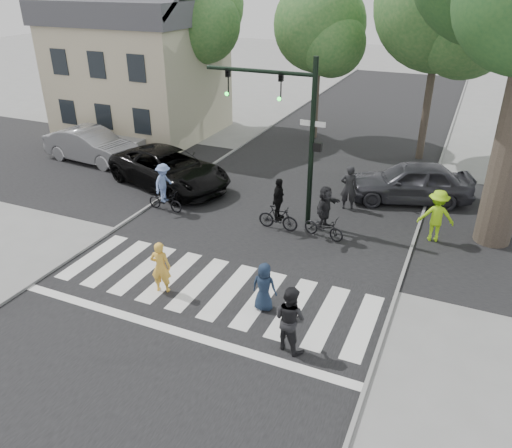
{
  "coord_description": "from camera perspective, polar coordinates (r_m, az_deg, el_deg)",
  "views": [
    {
      "loc": [
        6.18,
        -9.85,
        8.36
      ],
      "look_at": [
        0.5,
        3.0,
        1.3
      ],
      "focal_mm": 35.0,
      "sensor_mm": 36.0,
      "label": 1
    }
  ],
  "objects": [
    {
      "name": "curb_right",
      "position": [
        17.05,
        16.99,
        -3.77
      ],
      "size": [
        0.1,
        70.0,
        0.1
      ],
      "primitive_type": "cube",
      "color": "gray",
      "rests_on": "ground"
    },
    {
      "name": "bg_tree_0",
      "position": [
        32.71,
        -14.83,
        22.0
      ],
      "size": [
        5.46,
        5.2,
        8.97
      ],
      "color": "brown",
      "rests_on": "ground"
    },
    {
      "name": "cyclist_left",
      "position": [
        19.7,
        -10.43,
        3.77
      ],
      "size": [
        1.54,
        1.01,
        1.93
      ],
      "color": "black",
      "rests_on": "ground"
    },
    {
      "name": "crosswalk",
      "position": [
        14.78,
        -5.5,
        -7.87
      ],
      "size": [
        10.0,
        3.85,
        0.01
      ],
      "color": "silver",
      "rests_on": "ground"
    },
    {
      "name": "bg_tree_2",
      "position": [
        27.75,
        7.64,
        21.14
      ],
      "size": [
        5.04,
        4.8,
        8.4
      ],
      "color": "brown",
      "rests_on": "ground"
    },
    {
      "name": "road_cross",
      "position": [
        20.65,
        4.35,
        2.74
      ],
      "size": [
        70.0,
        10.0,
        0.01
      ],
      "primitive_type": "cube",
      "color": "black",
      "rests_on": "ground"
    },
    {
      "name": "ground",
      "position": [
        14.32,
        -6.79,
        -9.26
      ],
      "size": [
        120.0,
        120.0,
        0.0
      ],
      "primitive_type": "plane",
      "color": "gray",
      "rests_on": "ground"
    },
    {
      "name": "road_stem",
      "position": [
        18.12,
        1.11,
        -0.78
      ],
      "size": [
        10.0,
        70.0,
        0.01
      ],
      "primitive_type": "cube",
      "color": "black",
      "rests_on": "ground"
    },
    {
      "name": "cyclist_mid",
      "position": [
        17.93,
        2.56,
        1.74
      ],
      "size": [
        1.5,
        0.91,
        1.96
      ],
      "color": "black",
      "rests_on": "ground"
    },
    {
      "name": "bg_tree_1",
      "position": [
        29.42,
        -7.16,
        23.17
      ],
      "size": [
        6.09,
        5.8,
        9.8
      ],
      "color": "brown",
      "rests_on": "ground"
    },
    {
      "name": "car_grey",
      "position": [
        21.18,
        17.22,
        4.63
      ],
      "size": [
        5.24,
        3.39,
        1.66
      ],
      "primitive_type": "imported",
      "rotation": [
        0.0,
        0.0,
        -1.25
      ],
      "color": "#38383E",
      "rests_on": "ground"
    },
    {
      "name": "pedestrian_adult",
      "position": [
        12.31,
        3.88,
        -10.71
      ],
      "size": [
        1.04,
        0.92,
        1.78
      ],
      "primitive_type": "imported",
      "rotation": [
        0.0,
        0.0,
        2.82
      ],
      "color": "black",
      "rests_on": "ground"
    },
    {
      "name": "bystander_dark",
      "position": [
        19.84,
        10.56,
        4.12
      ],
      "size": [
        0.74,
        0.58,
        1.8
      ],
      "primitive_type": "imported",
      "rotation": [
        0.0,
        0.0,
        3.4
      ],
      "color": "black",
      "rests_on": "ground"
    },
    {
      "name": "pedestrian_woman",
      "position": [
        14.65,
        -10.84,
        -4.86
      ],
      "size": [
        0.67,
        0.53,
        1.62
      ],
      "primitive_type": "imported",
      "rotation": [
        0.0,
        0.0,
        3.4
      ],
      "color": "yellow",
      "rests_on": "ground"
    },
    {
      "name": "cyclist_right",
      "position": [
        17.45,
        7.85,
        0.99
      ],
      "size": [
        1.61,
        1.49,
        1.94
      ],
      "color": "black",
      "rests_on": "ground"
    },
    {
      "name": "house",
      "position": [
        30.01,
        -13.17,
        17.29
      ],
      "size": [
        8.4,
        8.1,
        8.82
      ],
      "color": "#B5B290",
      "rests_on": "ground"
    },
    {
      "name": "car_silver",
      "position": [
        26.07,
        -18.28,
        8.53
      ],
      "size": [
        5.12,
        2.17,
        1.64
      ],
      "primitive_type": "imported",
      "rotation": [
        0.0,
        0.0,
        1.48
      ],
      "color": "#929396",
      "rests_on": "ground"
    },
    {
      "name": "traffic_signal",
      "position": [
        17.64,
        3.85,
        11.99
      ],
      "size": [
        4.45,
        0.29,
        6.0
      ],
      "color": "black",
      "rests_on": "ground"
    },
    {
      "name": "curb_left",
      "position": [
        20.38,
        -12.09,
        2.0
      ],
      "size": [
        0.1,
        70.0,
        0.1
      ],
      "primitive_type": "cube",
      "color": "gray",
      "rests_on": "ground"
    },
    {
      "name": "pedestrian_child",
      "position": [
        13.71,
        0.94,
        -7.2
      ],
      "size": [
        0.72,
        0.48,
        1.43
      ],
      "primitive_type": "imported",
      "rotation": [
        0.0,
        0.0,
        3.18
      ],
      "color": "#18253A",
      "rests_on": "ground"
    },
    {
      "name": "bystander_hivis",
      "position": [
        18.18,
        19.93,
        0.89
      ],
      "size": [
        1.31,
        0.9,
        1.87
      ],
      "primitive_type": "imported",
      "rotation": [
        0.0,
        0.0,
        3.32
      ],
      "color": "#9AE017",
      "rests_on": "ground"
    },
    {
      "name": "bg_tree_3",
      "position": [
        25.23,
        21.14,
        21.86
      ],
      "size": [
        6.3,
        6.0,
        10.2
      ],
      "color": "brown",
      "rests_on": "ground"
    },
    {
      "name": "car_suv",
      "position": [
        22.03,
        -9.86,
        6.25
      ],
      "size": [
        6.41,
        4.37,
        1.63
      ],
      "primitive_type": "imported",
      "rotation": [
        0.0,
        0.0,
        1.26
      ],
      "color": "black",
      "rests_on": "ground"
    }
  ]
}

